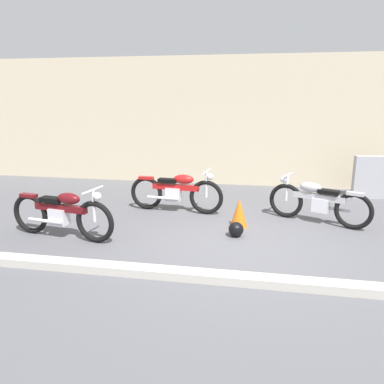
# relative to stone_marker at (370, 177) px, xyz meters

# --- Properties ---
(ground_plane) EXTENTS (40.00, 40.00, 0.00)m
(ground_plane) POSITION_rel_stone_marker_xyz_m (-2.88, -3.63, -0.51)
(ground_plane) COLOR #56565B
(building_wall) EXTENTS (18.00, 0.30, 3.48)m
(building_wall) POSITION_rel_stone_marker_xyz_m (-2.88, 1.00, 1.23)
(building_wall) COLOR beige
(building_wall) RESTS_ON ground_plane
(curb_strip) EXTENTS (18.00, 0.24, 0.12)m
(curb_strip) POSITION_rel_stone_marker_xyz_m (-2.88, -4.97, -0.45)
(curb_strip) COLOR #B7B2A8
(curb_strip) RESTS_ON ground_plane
(stone_marker) EXTENTS (0.78, 0.27, 1.03)m
(stone_marker) POSITION_rel_stone_marker_xyz_m (0.00, 0.00, 0.00)
(stone_marker) COLOR #9E9EA3
(stone_marker) RESTS_ON ground_plane
(helmet) EXTENTS (0.27, 0.27, 0.27)m
(helmet) POSITION_rel_stone_marker_xyz_m (-2.99, -3.25, -0.38)
(helmet) COLOR black
(helmet) RESTS_ON ground_plane
(traffic_cone) EXTENTS (0.32, 0.32, 0.55)m
(traffic_cone) POSITION_rel_stone_marker_xyz_m (-2.97, -2.71, -0.24)
(traffic_cone) COLOR orange
(traffic_cone) RESTS_ON ground_plane
(motorcycle_silver) EXTENTS (1.86, 0.97, 0.89)m
(motorcycle_silver) POSITION_rel_stone_marker_xyz_m (-1.50, -2.20, -0.08)
(motorcycle_silver) COLOR black
(motorcycle_silver) RESTS_ON ground_plane
(motorcycle_red) EXTENTS (2.06, 0.58, 0.92)m
(motorcycle_red) POSITION_rel_stone_marker_xyz_m (-4.35, -1.96, -0.07)
(motorcycle_red) COLOR black
(motorcycle_red) RESTS_ON ground_plane
(motorcycle_maroon) EXTENTS (2.05, 0.61, 0.93)m
(motorcycle_maroon) POSITION_rel_stone_marker_xyz_m (-5.94, -3.84, -0.07)
(motorcycle_maroon) COLOR black
(motorcycle_maroon) RESTS_ON ground_plane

